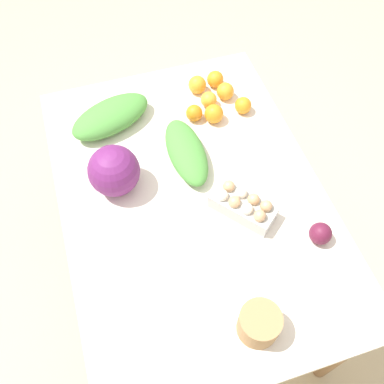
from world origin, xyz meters
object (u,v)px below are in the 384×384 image
(greens_bunch_scallion, at_px, (186,152))
(orange_4, at_px, (194,113))
(cabbage_purple, at_px, (114,171))
(beet_root, at_px, (320,233))
(orange_3, at_px, (214,114))
(greens_bunch_kale, at_px, (111,116))
(egg_carton, at_px, (243,205))
(orange_6, at_px, (215,79))
(paper_bag, at_px, (259,324))
(orange_1, at_px, (243,105))
(orange_2, at_px, (225,91))
(orange_5, at_px, (209,100))
(orange_0, at_px, (197,85))

(greens_bunch_scallion, xyz_separation_m, orange_4, (-0.18, 0.09, -0.01))
(cabbage_purple, relative_size, beet_root, 2.43)
(orange_3, bearing_deg, greens_bunch_kale, -104.56)
(greens_bunch_scallion, xyz_separation_m, orange_3, (-0.15, 0.16, -0.00))
(egg_carton, bearing_deg, orange_6, 130.47)
(paper_bag, xyz_separation_m, orange_1, (-0.83, 0.27, -0.02))
(paper_bag, bearing_deg, greens_bunch_kale, -165.14)
(egg_carton, height_order, orange_2, egg_carton)
(egg_carton, distance_m, beet_root, 0.27)
(cabbage_purple, xyz_separation_m, orange_3, (-0.19, 0.43, -0.05))
(orange_4, bearing_deg, greens_bunch_scallion, -26.02)
(orange_1, height_order, orange_5, orange_1)
(orange_6, bearing_deg, beet_root, 6.43)
(orange_2, bearing_deg, orange_1, 23.96)
(greens_bunch_scallion, height_order, orange_0, greens_bunch_scallion)
(cabbage_purple, relative_size, greens_bunch_kale, 0.55)
(cabbage_purple, height_order, orange_3, cabbage_purple)
(orange_1, xyz_separation_m, orange_5, (-0.07, -0.12, -0.00))
(greens_bunch_scallion, bearing_deg, orange_5, 144.49)
(orange_1, bearing_deg, greens_bunch_kale, -99.87)
(egg_carton, height_order, orange_4, egg_carton)
(orange_0, relative_size, orange_4, 1.12)
(egg_carton, xyz_separation_m, orange_5, (-0.51, 0.05, -0.01))
(orange_5, bearing_deg, orange_0, -167.90)
(orange_4, bearing_deg, paper_bag, -5.05)
(orange_1, height_order, orange_6, orange_6)
(orange_5, bearing_deg, beet_root, 12.50)
(greens_bunch_scallion, distance_m, orange_0, 0.36)
(paper_bag, relative_size, beet_root, 1.65)
(orange_0, bearing_deg, orange_3, 4.15)
(orange_3, relative_size, orange_6, 1.08)
(cabbage_purple, xyz_separation_m, orange_6, (-0.38, 0.50, -0.06))
(orange_1, bearing_deg, orange_3, -84.94)
(greens_bunch_kale, xyz_separation_m, orange_6, (-0.08, 0.46, -0.01))
(cabbage_purple, xyz_separation_m, egg_carton, (0.24, 0.39, -0.05))
(paper_bag, relative_size, orange_4, 1.85)
(orange_3, height_order, orange_5, orange_3)
(orange_4, bearing_deg, orange_2, 115.31)
(orange_1, height_order, orange_2, orange_2)
(egg_carton, bearing_deg, orange_1, 119.70)
(paper_bag, distance_m, greens_bunch_kale, 0.95)
(egg_carton, height_order, orange_3, egg_carton)
(orange_6, bearing_deg, orange_0, -82.82)
(orange_1, relative_size, orange_6, 0.96)
(cabbage_purple, height_order, orange_0, cabbage_purple)
(orange_5, bearing_deg, greens_bunch_scallion, -35.51)
(orange_2, bearing_deg, paper_bag, -14.13)
(orange_2, relative_size, orange_4, 1.08)
(greens_bunch_kale, relative_size, orange_0, 4.43)
(greens_bunch_scallion, distance_m, orange_1, 0.33)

